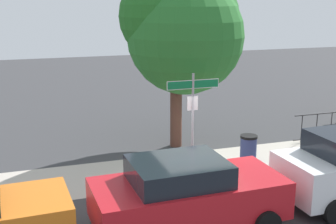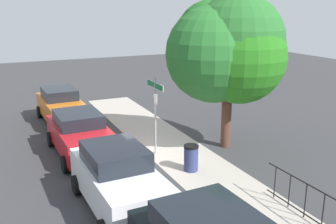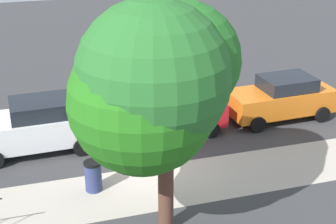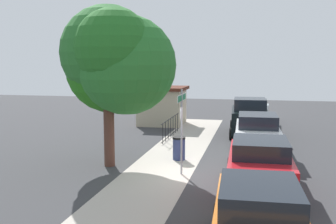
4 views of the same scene
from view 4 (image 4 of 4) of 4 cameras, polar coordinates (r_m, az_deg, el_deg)
ground_plane at (r=14.69m, az=3.53°, el=-9.05°), size 60.00×60.00×0.00m
sidewalk_strip at (r=16.82m, az=0.19°, el=-6.92°), size 24.00×2.60×0.00m
street_sign at (r=14.26m, az=1.99°, el=-0.38°), size 1.57×0.07×3.16m
shade_tree at (r=15.59m, az=-7.67°, el=7.50°), size 4.50×4.67×6.38m
car_orange at (r=8.53m, az=12.97°, el=-15.21°), size 4.33×2.12×1.75m
car_red at (r=13.10m, az=13.15°, el=-7.30°), size 4.44×2.24×1.71m
car_white at (r=17.78m, az=12.82°, el=-3.21°), size 4.37×2.16×1.88m
car_black at (r=22.50m, az=11.74°, el=-0.73°), size 4.34×2.31×2.13m
car_silver at (r=27.29m, az=12.43°, el=0.17°), size 4.27×2.20×1.62m
iron_fence at (r=21.68m, az=0.40°, el=-2.19°), size 4.53×0.04×1.07m
utility_shed at (r=26.03m, az=-0.87°, el=0.99°), size 3.13×3.15×2.51m
trash_bin at (r=16.72m, az=1.60°, el=-5.28°), size 0.55×0.55×0.98m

